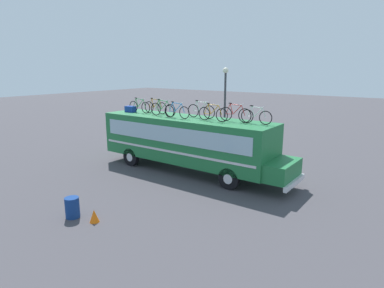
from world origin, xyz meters
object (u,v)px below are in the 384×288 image
Objects in this scene: rooftop_bicycle_5 at (201,111)px; rooftop_bicycle_3 at (163,109)px; rooftop_bicycle_1 at (139,106)px; rooftop_bicycle_6 at (213,114)px; rooftop_bicycle_4 at (177,111)px; rooftop_bicycle_2 at (155,107)px; bus at (188,140)px; street_lamp at (225,100)px; luggage_bag_1 at (130,109)px; trash_bin at (72,208)px; rooftop_bicycle_8 at (256,116)px; rooftop_bicycle_7 at (235,114)px; traffic_cone at (94,216)px.

rooftop_bicycle_3 is at bearing -162.70° from rooftop_bicycle_5.
rooftop_bicycle_5 is at bearing 4.80° from rooftop_bicycle_1.
rooftop_bicycle_4 is at bearing -173.08° from rooftop_bicycle_6.
rooftop_bicycle_2 is (1.05, 0.30, 0.01)m from rooftop_bicycle_1.
rooftop_bicycle_6 is (1.12, -0.55, -0.01)m from rooftop_bicycle_5.
street_lamp is (-0.39, 4.68, 1.83)m from bus.
bus is at bearing 1.50° from luggage_bag_1.
luggage_bag_1 is 8.98m from trash_bin.
rooftop_bicycle_5 is (3.29, 0.06, 0.01)m from rooftop_bicycle_2.
rooftop_bicycle_7 is at bearing -177.53° from rooftop_bicycle_8.
rooftop_bicycle_4 is at bearing -166.62° from rooftop_bicycle_7.
luggage_bag_1 is 5.04m from rooftop_bicycle_5.
street_lamp reaches higher than luggage_bag_1.
rooftop_bicycle_7 is (2.14, -0.06, -0.00)m from rooftop_bicycle_5.
luggage_bag_1 is 1.36× the size of traffic_cone.
rooftop_bicycle_8 is (7.62, 0.36, -0.01)m from rooftop_bicycle_1.
bus is 6.63× the size of rooftop_bicycle_2.
rooftop_bicycle_1 is 0.30× the size of street_lamp.
rooftop_bicycle_2 is at bearing -117.50° from street_lamp.
rooftop_bicycle_8 is at bearing 0.50° from rooftop_bicycle_2.
rooftop_bicycle_7 is 2.21× the size of trash_bin.
rooftop_bicycle_3 is at bearing -173.00° from rooftop_bicycle_8.
rooftop_bicycle_3 reaches higher than trash_bin.
rooftop_bicycle_8 is at bearing 7.00° from rooftop_bicycle_3.
traffic_cone is (1.03, 0.23, -0.16)m from trash_bin.
street_lamp is (2.28, 4.37, 0.19)m from rooftop_bicycle_2.
rooftop_bicycle_4 reaches higher than traffic_cone.
luggage_bag_1 is at bearing -178.50° from bus.
street_lamp is at bearing 76.98° from rooftop_bicycle_3.
luggage_bag_1 is 0.41× the size of rooftop_bicycle_8.
rooftop_bicycle_3 is at bearing -28.59° from rooftop_bicycle_2.
rooftop_bicycle_6 is 0.97× the size of rooftop_bicycle_7.
rooftop_bicycle_8 is (5.45, 0.67, -0.02)m from rooftop_bicycle_3.
luggage_bag_1 is 0.38× the size of rooftop_bicycle_5.
traffic_cone is 12.47m from street_lamp.
rooftop_bicycle_3 reaches higher than rooftop_bicycle_7.
rooftop_bicycle_2 is 1.28m from rooftop_bicycle_3.
rooftop_bicycle_1 is at bearing 10.44° from luggage_bag_1.
rooftop_bicycle_2 is 0.30× the size of street_lamp.
traffic_cone is at bearing -64.40° from rooftop_bicycle_2.
rooftop_bicycle_5 is at bearing 153.68° from rooftop_bicycle_6.
rooftop_bicycle_2 is at bearing -179.92° from rooftop_bicycle_7.
traffic_cone is at bearing -70.22° from rooftop_bicycle_3.
street_lamp reaches higher than rooftop_bicycle_2.
street_lamp is at bearing 89.62° from rooftop_bicycle_4.
rooftop_bicycle_3 is 1.13m from rooftop_bicycle_4.
rooftop_bicycle_7 is (2.77, 0.32, 1.65)m from bus.
rooftop_bicycle_8 is at bearing 14.14° from rooftop_bicycle_6.
rooftop_bicycle_5 reaches higher than traffic_cone.
rooftop_bicycle_6 is 2.15× the size of trash_bin.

